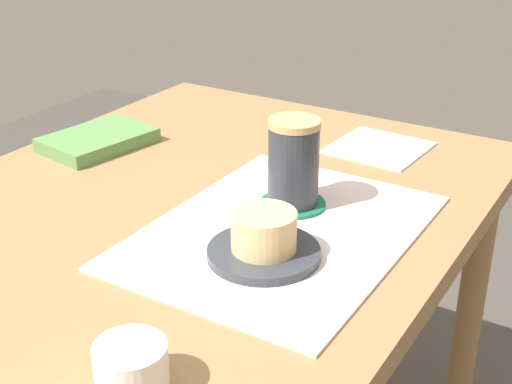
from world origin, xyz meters
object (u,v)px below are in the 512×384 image
Objects in this scene: pastry_plate at (264,253)px; pastry at (264,231)px; sugar_bowl at (131,368)px; coffee_mug at (294,161)px; small_book at (98,140)px; dining_table at (170,270)px.

pastry is at bearing 0.00° from pastry_plate.
pastry_plate is 0.03m from pastry.
coffee_mug is at bearing 7.80° from sugar_bowl.
pastry is 0.45× the size of small_book.
small_book is (0.46, 0.46, -0.01)m from sugar_bowl.
sugar_bowl is at bearing -124.66° from small_book.
sugar_bowl is 0.39× the size of small_book.
coffee_mug is 0.43m from sugar_bowl.
dining_table is at bearing 80.91° from pastry_plate.
pastry_plate is at bearing -165.17° from coffee_mug.
coffee_mug is at bearing -47.96° from dining_table.
dining_table is 0.37m from sugar_bowl.
coffee_mug is at bearing -85.03° from small_book.
coffee_mug is (0.15, 0.04, 0.06)m from pastry_plate.
pastry_plate is 0.27m from sugar_bowl.
small_book is at bearing 67.49° from pastry_plate.
pastry is at bearing -165.17° from coffee_mug.
sugar_bowl reaches higher than pastry_plate.
coffee_mug reaches higher than small_book.
pastry is 0.65× the size of coffee_mug.
sugar_bowl is (-0.30, -0.19, 0.11)m from dining_table.
small_book is at bearing 45.49° from sugar_bowl.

